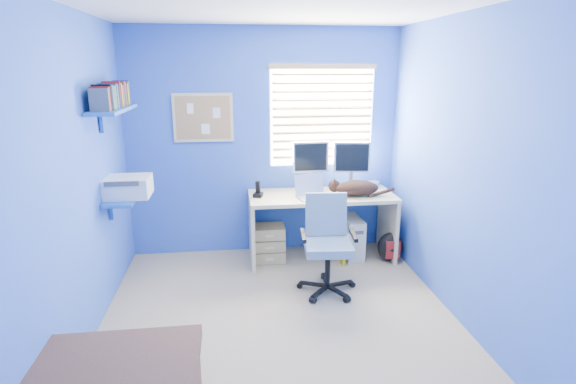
{
  "coord_description": "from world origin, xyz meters",
  "views": [
    {
      "loc": [
        -0.36,
        -3.35,
        2.08
      ],
      "look_at": [
        0.15,
        0.65,
        0.95
      ],
      "focal_mm": 28.0,
      "sensor_mm": 36.0,
      "label": 1
    }
  ],
  "objects": [
    {
      "name": "floor",
      "position": [
        0.0,
        0.0,
        0.0
      ],
      "size": [
        3.0,
        3.2,
        0.0
      ],
      "primitive_type": "cube",
      "color": "tan",
      "rests_on": "ground"
    },
    {
      "name": "ceiling",
      "position": [
        0.0,
        0.0,
        2.5
      ],
      "size": [
        3.0,
        3.2,
        0.0
      ],
      "primitive_type": "cube",
      "color": "white",
      "rests_on": "wall_back"
    },
    {
      "name": "wall_back",
      "position": [
        0.0,
        1.6,
        1.25
      ],
      "size": [
        3.0,
        0.01,
        2.5
      ],
      "primitive_type": "cube",
      "color": "blue",
      "rests_on": "ground"
    },
    {
      "name": "wall_front",
      "position": [
        0.0,
        -1.6,
        1.25
      ],
      "size": [
        3.0,
        0.01,
        2.5
      ],
      "primitive_type": "cube",
      "color": "blue",
      "rests_on": "ground"
    },
    {
      "name": "wall_left",
      "position": [
        -1.5,
        0.0,
        1.25
      ],
      "size": [
        0.01,
        3.2,
        2.5
      ],
      "primitive_type": "cube",
      "color": "blue",
      "rests_on": "ground"
    },
    {
      "name": "wall_right",
      "position": [
        1.5,
        0.0,
        1.25
      ],
      "size": [
        0.01,
        3.2,
        2.5
      ],
      "primitive_type": "cube",
      "color": "blue",
      "rests_on": "ground"
    },
    {
      "name": "desk",
      "position": [
        0.6,
        1.26,
        0.37
      ],
      "size": [
        1.57,
        0.65,
        0.74
      ],
      "primitive_type": "cube",
      "color": "beige",
      "rests_on": "floor"
    },
    {
      "name": "laptop",
      "position": [
        0.49,
        1.13,
        0.85
      ],
      "size": [
        0.38,
        0.33,
        0.22
      ],
      "primitive_type": "cube",
      "rotation": [
        0.0,
        0.0,
        0.25
      ],
      "color": "silver",
      "rests_on": "desk"
    },
    {
      "name": "monitor_left",
      "position": [
        0.51,
        1.5,
        1.01
      ],
      "size": [
        0.41,
        0.14,
        0.54
      ],
      "primitive_type": "cube",
      "rotation": [
        0.0,
        0.0,
        0.05
      ],
      "color": "silver",
      "rests_on": "desk"
    },
    {
      "name": "monitor_right",
      "position": [
        0.96,
        1.43,
        1.01
      ],
      "size": [
        0.41,
        0.18,
        0.54
      ],
      "primitive_type": "cube",
      "rotation": [
        0.0,
        0.0,
        -0.15
      ],
      "color": "silver",
      "rests_on": "desk"
    },
    {
      "name": "phone",
      "position": [
        -0.09,
        1.25,
        0.82
      ],
      "size": [
        0.12,
        0.13,
        0.17
      ],
      "primitive_type": "cube",
      "rotation": [
        0.0,
        0.0,
        -0.31
      ],
      "color": "black",
      "rests_on": "desk"
    },
    {
      "name": "mug",
      "position": [
        1.01,
        1.42,
        0.79
      ],
      "size": [
        0.1,
        0.09,
        0.1
      ],
      "primitive_type": "imported",
      "color": "#336A42",
      "rests_on": "desk"
    },
    {
      "name": "cd_spindle",
      "position": [
        1.25,
        1.48,
        0.78
      ],
      "size": [
        0.13,
        0.13,
        0.07
      ],
      "primitive_type": "cylinder",
      "color": "silver",
      "rests_on": "desk"
    },
    {
      "name": "cat",
      "position": [
        0.96,
        1.16,
        0.82
      ],
      "size": [
        0.51,
        0.36,
        0.17
      ],
      "primitive_type": "ellipsoid",
      "rotation": [
        0.0,
        0.0,
        -0.27
      ],
      "color": "black",
      "rests_on": "desk"
    },
    {
      "name": "tower_pc",
      "position": [
        0.95,
        1.27,
        0.23
      ],
      "size": [
        0.21,
        0.45,
        0.45
      ],
      "primitive_type": "cube",
      "rotation": [
        0.0,
        0.0,
        0.04
      ],
      "color": "beige",
      "rests_on": "floor"
    },
    {
      "name": "drawer_boxes",
      "position": [
        0.01,
        1.26,
        0.2
      ],
      "size": [
        0.35,
        0.28,
        0.41
      ],
      "primitive_type": "cube",
      "color": "tan",
      "rests_on": "floor"
    },
    {
      "name": "yellow_book",
      "position": [
        0.81,
        1.07,
        0.12
      ],
      "size": [
        0.03,
        0.17,
        0.24
      ],
      "primitive_type": "cube",
      "color": "yellow",
      "rests_on": "floor"
    },
    {
      "name": "backpack",
      "position": [
        1.34,
        1.07,
        0.16
      ],
      "size": [
        0.3,
        0.23,
        0.33
      ],
      "primitive_type": "ellipsoid",
      "rotation": [
        0.0,
        0.0,
        -0.07
      ],
      "color": "black",
      "rests_on": "floor"
    },
    {
      "name": "office_chair",
      "position": [
        0.51,
        0.51,
        0.34
      ],
      "size": [
        0.58,
        0.58,
        0.92
      ],
      "color": "black",
      "rests_on": "floor"
    },
    {
      "name": "window_blinds",
      "position": [
        0.65,
        1.57,
        1.55
      ],
      "size": [
        1.15,
        0.05,
        1.1
      ],
      "color": "white",
      "rests_on": "ground"
    },
    {
      "name": "corkboard",
      "position": [
        -0.65,
        1.58,
        1.55
      ],
      "size": [
        0.64,
        0.02,
        0.52
      ],
      "color": "beige",
      "rests_on": "ground"
    },
    {
      "name": "wall_shelves",
      "position": [
        -1.35,
        0.75,
        1.43
      ],
      "size": [
        0.42,
        0.9,
        1.05
      ],
      "color": "blue",
      "rests_on": "ground"
    }
  ]
}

